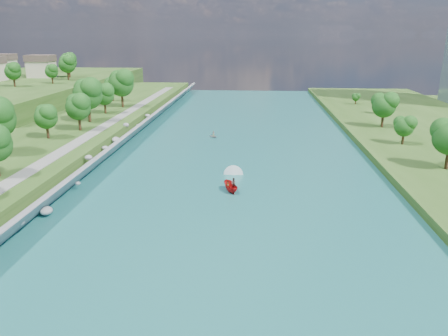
{
  "coord_description": "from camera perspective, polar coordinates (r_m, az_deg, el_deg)",
  "views": [
    {
      "loc": [
        3.94,
        -62.57,
        24.67
      ],
      "look_at": [
        -1.36,
        9.73,
        2.5
      ],
      "focal_mm": 35.0,
      "sensor_mm": 36.0,
      "label": 1
    }
  ],
  "objects": [
    {
      "name": "ridge_west",
      "position": [
        180.85,
        -24.72,
        9.07
      ],
      "size": [
        60.0,
        120.0,
        9.0
      ],
      "primitive_type": "cube",
      "color": "#2D5119",
      "rests_on": "ground"
    },
    {
      "name": "riverside_path",
      "position": [
        92.69,
        -19.11,
        2.89
      ],
      "size": [
        3.0,
        200.0,
        0.1
      ],
      "primitive_type": "cube",
      "color": "gray",
      "rests_on": "berm_west"
    },
    {
      "name": "riprap_bank",
      "position": [
        89.92,
        -15.32,
        1.67
      ],
      "size": [
        4.36,
        236.0,
        4.48
      ],
      "color": "slate",
      "rests_on": "ground"
    },
    {
      "name": "trees_ridge",
      "position": [
        169.46,
        -21.03,
        12.3
      ],
      "size": [
        13.98,
        37.89,
        10.9
      ],
      "color": "#144C15",
      "rests_on": "ridge_west"
    },
    {
      "name": "ground",
      "position": [
        67.37,
        0.55,
        -4.48
      ],
      "size": [
        260.0,
        260.0,
        0.0
      ],
      "primitive_type": "plane",
      "color": "#2D5119",
      "rests_on": "ground"
    },
    {
      "name": "motorboat",
      "position": [
        72.64,
        0.94,
        -2.16
      ],
      "size": [
        3.6,
        19.1,
        2.13
      ],
      "rotation": [
        0.0,
        0.0,
        3.53
      ],
      "color": "#B30E0F",
      "rests_on": "river_water"
    },
    {
      "name": "raft",
      "position": [
        109.54,
        -1.38,
        4.22
      ],
      "size": [
        3.05,
        3.27,
        1.47
      ],
      "rotation": [
        0.0,
        0.0,
        0.58
      ],
      "color": "gray",
      "rests_on": "river_water"
    },
    {
      "name": "trees_east",
      "position": [
        101.78,
        23.63,
        5.15
      ],
      "size": [
        12.82,
        137.42,
        11.06
      ],
      "color": "#144C15",
      "rests_on": "berm_east"
    },
    {
      "name": "river_water",
      "position": [
        86.25,
        1.4,
        0.41
      ],
      "size": [
        55.0,
        240.0,
        0.1
      ],
      "primitive_type": "cube",
      "color": "#185B5E",
      "rests_on": "ground"
    },
    {
      "name": "ridge_houses",
      "position": [
        187.44,
        -26.02,
        11.86
      ],
      "size": [
        29.5,
        29.5,
        8.4
      ],
      "color": "beige",
      "rests_on": "ridge_west"
    }
  ]
}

